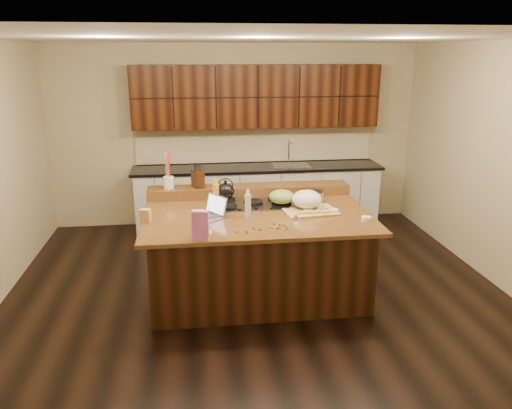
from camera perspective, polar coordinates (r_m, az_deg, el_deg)
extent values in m
cube|color=black|center=(5.69, 0.07, -9.88)|extent=(5.50, 5.00, 0.01)
cube|color=silver|center=(5.07, 0.08, 18.57)|extent=(5.50, 5.00, 0.01)
cube|color=tan|center=(7.66, -2.36, 7.86)|extent=(5.50, 0.01, 2.70)
cube|color=tan|center=(2.88, 6.56, -8.12)|extent=(5.50, 0.01, 2.70)
cube|color=tan|center=(6.20, 26.30, 3.91)|extent=(0.01, 5.00, 2.70)
cube|color=black|center=(5.50, 0.07, -5.74)|extent=(2.22, 1.42, 0.88)
cube|color=black|center=(5.34, 0.07, -1.18)|extent=(2.40, 1.60, 0.04)
cube|color=black|center=(5.98, -0.79, 1.62)|extent=(2.40, 0.30, 0.12)
cube|color=gray|center=(5.62, -0.33, 0.01)|extent=(0.92, 0.52, 0.02)
cylinder|color=black|center=(5.71, -3.48, 0.49)|extent=(0.22, 0.22, 0.03)
cylinder|color=black|center=(5.77, 2.47, 0.71)|extent=(0.22, 0.22, 0.03)
cylinder|color=black|center=(5.46, -3.29, -0.28)|extent=(0.22, 0.22, 0.03)
cylinder|color=black|center=(5.53, 2.93, -0.04)|extent=(0.22, 0.22, 0.03)
cylinder|color=black|center=(5.61, -0.33, 0.23)|extent=(0.22, 0.22, 0.03)
cube|color=silver|center=(7.57, 0.21, 0.76)|extent=(3.60, 0.62, 0.90)
cube|color=black|center=(7.45, 0.21, 4.23)|extent=(3.70, 0.66, 0.04)
cube|color=gray|center=(7.52, 4.00, 4.44)|extent=(0.55, 0.42, 0.01)
cylinder|color=gray|center=(7.66, 3.77, 6.09)|extent=(0.02, 0.02, 0.36)
cube|color=black|center=(7.44, 0.06, 12.25)|extent=(3.60, 0.34, 0.90)
cube|color=tan|center=(7.69, -0.09, 6.78)|extent=(3.60, 0.03, 0.50)
ellipsoid|color=black|center=(5.68, -3.50, 1.54)|extent=(0.26, 0.26, 0.18)
ellipsoid|color=olive|center=(5.50, 2.94, 0.90)|extent=(0.33, 0.33, 0.15)
cube|color=#B7B7BC|center=(5.23, -5.43, -1.35)|extent=(0.35, 0.37, 0.01)
cube|color=black|center=(5.23, -5.43, -1.25)|extent=(0.25, 0.28, 0.00)
cube|color=#B7B7BC|center=(5.26, -4.54, 0.02)|extent=(0.23, 0.29, 0.20)
cube|color=silver|center=(5.25, -4.59, 0.00)|extent=(0.20, 0.26, 0.17)
cylinder|color=gold|center=(5.49, -4.61, 0.97)|extent=(0.08, 0.08, 0.27)
cylinder|color=silver|center=(5.15, -0.94, -0.19)|extent=(0.08, 0.08, 0.25)
cube|color=tan|center=(5.38, 6.19, -0.77)|extent=(0.59, 0.46, 0.03)
ellipsoid|color=white|center=(5.42, 5.82, 0.61)|extent=(0.32, 0.32, 0.20)
cube|color=#EDD872|center=(5.23, 5.46, -0.95)|extent=(0.12, 0.03, 0.03)
cube|color=#EDD872|center=(5.26, 6.74, -0.89)|extent=(0.12, 0.03, 0.03)
cube|color=#EDD872|center=(5.29, 8.00, -0.84)|extent=(0.12, 0.03, 0.03)
cylinder|color=gray|center=(5.39, 7.49, -0.59)|extent=(0.21, 0.09, 0.01)
cylinder|color=white|center=(5.20, 12.47, -1.60)|extent=(0.12, 0.12, 0.04)
cylinder|color=white|center=(5.39, 8.87, -0.75)|extent=(0.13, 0.13, 0.04)
cylinder|color=white|center=(5.35, 5.98, -0.77)|extent=(0.12, 0.12, 0.04)
cylinder|color=#996B3F|center=(5.82, 6.58, 0.92)|extent=(0.29, 0.29, 0.09)
cone|color=silver|center=(5.11, 4.59, -1.43)|extent=(0.09, 0.09, 0.07)
cube|color=#DF69BB|center=(4.57, -6.34, -2.36)|extent=(0.16, 0.10, 0.28)
cylinder|color=white|center=(4.77, -6.19, -3.22)|extent=(0.22, 0.22, 0.01)
cube|color=#CD9348|center=(5.13, -12.52, -1.29)|extent=(0.12, 0.10, 0.14)
cylinder|color=white|center=(5.92, -9.95, 2.50)|extent=(0.14, 0.14, 0.14)
cube|color=black|center=(5.90, -6.66, 2.95)|extent=(0.16, 0.20, 0.21)
ellipsoid|color=red|center=(4.81, 0.44, -2.91)|extent=(0.02, 0.02, 0.02)
ellipsoid|color=#198C26|center=(4.96, 3.23, -2.30)|extent=(0.02, 0.02, 0.02)
ellipsoid|color=red|center=(4.74, -1.03, -3.22)|extent=(0.02, 0.02, 0.02)
ellipsoid|color=#198C26|center=(4.87, 1.68, -2.63)|extent=(0.02, 0.02, 0.02)
ellipsoid|color=red|center=(4.96, 2.72, -2.30)|extent=(0.02, 0.02, 0.02)
ellipsoid|color=#198C26|center=(4.85, -0.30, -2.74)|extent=(0.02, 0.02, 0.02)
ellipsoid|color=red|center=(4.76, -2.15, -3.13)|extent=(0.02, 0.02, 0.02)
ellipsoid|color=#198C26|center=(4.87, 2.43, -2.66)|extent=(0.02, 0.02, 0.02)
ellipsoid|color=red|center=(4.85, 2.58, -2.72)|extent=(0.02, 0.02, 0.02)
ellipsoid|color=#198C26|center=(4.93, 3.37, -2.43)|extent=(0.02, 0.02, 0.02)
ellipsoid|color=red|center=(4.78, -1.14, -3.05)|extent=(0.02, 0.02, 0.02)
ellipsoid|color=#198C26|center=(4.98, 2.08, -2.19)|extent=(0.02, 0.02, 0.02)
ellipsoid|color=red|center=(4.85, 3.53, -2.76)|extent=(0.02, 0.02, 0.02)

